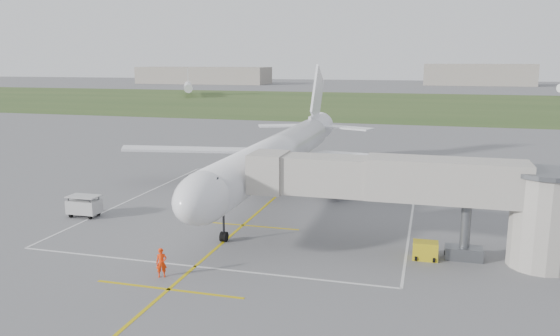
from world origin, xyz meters
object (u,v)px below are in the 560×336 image
(airliner, at_px, (277,155))
(ramp_worker_nose, at_px, (161,263))
(jet_bridge, at_px, (434,193))
(ramp_worker_wing, at_px, (235,186))
(gpu_unit, at_px, (425,251))
(baggage_cart, at_px, (84,206))

(airliner, xyz_separation_m, ramp_worker_nose, (-1.33, -23.04, -3.41))
(airliner, xyz_separation_m, jet_bridge, (15.72, -14.25, 0.35))
(airliner, relative_size, ramp_worker_wing, 28.14)
(jet_bridge, bearing_deg, ramp_worker_nose, -152.74)
(ramp_worker_wing, bearing_deg, jet_bridge, -162.43)
(jet_bridge, bearing_deg, gpu_unit, -115.50)
(jet_bridge, bearing_deg, baggage_cart, 175.93)
(airliner, height_order, ramp_worker_nose, airliner)
(airliner, relative_size, ramp_worker_nose, 23.80)
(gpu_unit, height_order, baggage_cart, baggage_cart)
(jet_bridge, bearing_deg, ramp_worker_wing, 145.42)
(baggage_cart, relative_size, ramp_worker_nose, 1.43)
(gpu_unit, distance_m, ramp_worker_nose, 18.48)
(airliner, height_order, gpu_unit, airliner)
(jet_bridge, height_order, ramp_worker_wing, jet_bridge)
(ramp_worker_nose, bearing_deg, baggage_cart, 116.76)
(ramp_worker_nose, distance_m, ramp_worker_wing, 23.05)
(airliner, relative_size, gpu_unit, 26.27)
(jet_bridge, relative_size, gpu_unit, 13.15)
(baggage_cart, bearing_deg, ramp_worker_nose, -39.23)
(airliner, distance_m, jet_bridge, 21.22)
(airliner, distance_m, ramp_worker_wing, 5.84)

